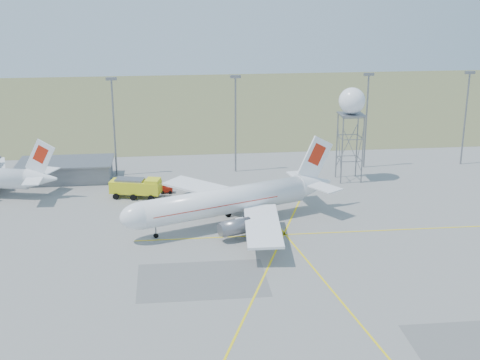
{
  "coord_description": "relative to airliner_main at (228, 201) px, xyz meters",
  "views": [
    {
      "loc": [
        -24.06,
        -69.34,
        41.6
      ],
      "look_at": [
        -11.94,
        40.0,
        6.38
      ],
      "focal_mm": 50.0,
      "sensor_mm": 36.0,
      "label": 1
    }
  ],
  "objects": [
    {
      "name": "mast_a",
      "position": [
        -20.56,
        30.41,
        7.94
      ],
      "size": [
        2.2,
        0.5,
        20.5
      ],
      "color": "slate",
      "rests_on": "ground"
    },
    {
      "name": "fire_truck",
      "position": [
        -15.77,
        15.6,
        -2.31
      ],
      "size": [
        9.97,
        5.69,
        3.79
      ],
      "rotation": [
        0.0,
        0.0,
        -0.26
      ],
      "color": "yellow",
      "rests_on": "ground"
    },
    {
      "name": "ground",
      "position": [
        14.44,
        -35.59,
        -4.13
      ],
      "size": [
        400.0,
        400.0,
        0.0
      ],
      "primitive_type": "plane",
      "color": "#989792",
      "rests_on": "ground"
    },
    {
      "name": "grass_strip",
      "position": [
        14.44,
        104.41,
        -4.12
      ],
      "size": [
        400.0,
        120.0,
        0.03
      ],
      "primitive_type": "cube",
      "color": "#516035",
      "rests_on": "ground"
    },
    {
      "name": "building_grey",
      "position": [
        -30.56,
        28.41,
        -2.16
      ],
      "size": [
        19.0,
        10.0,
        3.9
      ],
      "color": "gray",
      "rests_on": "ground"
    },
    {
      "name": "baggage_tug",
      "position": [
        -10.32,
        17.75,
        -3.46
      ],
      "size": [
        2.4,
        1.99,
        1.77
      ],
      "rotation": [
        0.0,
        0.0,
        -0.08
      ],
      "color": "#AC1B0C",
      "rests_on": "ground"
    },
    {
      "name": "mast_d",
      "position": [
        54.44,
        30.41,
        7.94
      ],
      "size": [
        2.2,
        0.5,
        20.5
      ],
      "color": "slate",
      "rests_on": "ground"
    },
    {
      "name": "radar_tower",
      "position": [
        26.66,
        21.88,
        6.53
      ],
      "size": [
        5.25,
        5.25,
        19.01
      ],
      "color": "slate",
      "rests_on": "ground"
    },
    {
      "name": "mast_b",
      "position": [
        4.44,
        30.41,
        7.94
      ],
      "size": [
        2.2,
        0.5,
        20.5
      ],
      "color": "slate",
      "rests_on": "ground"
    },
    {
      "name": "airliner_main",
      "position": [
        0.0,
        0.0,
        0.0
      ],
      "size": [
        38.33,
        35.97,
        13.49
      ],
      "rotation": [
        0.0,
        0.0,
        3.51
      ],
      "color": "white",
      "rests_on": "ground"
    },
    {
      "name": "mast_c",
      "position": [
        32.44,
        30.41,
        7.94
      ],
      "size": [
        2.2,
        0.5,
        20.5
      ],
      "color": "slate",
      "rests_on": "ground"
    }
  ]
}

